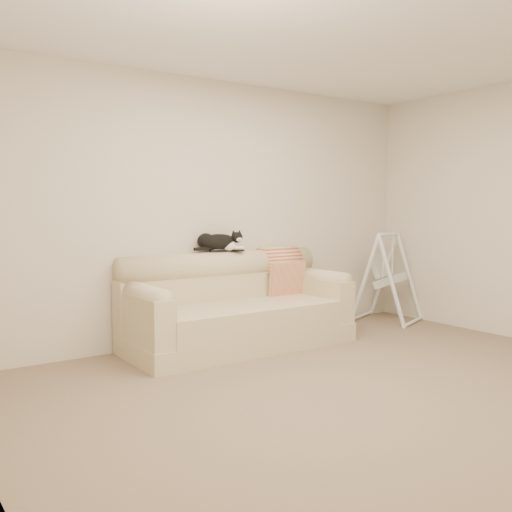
{
  "coord_description": "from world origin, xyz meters",
  "views": [
    {
      "loc": [
        -2.97,
        -2.98,
        1.35
      ],
      "look_at": [
        -0.01,
        1.27,
        0.9
      ],
      "focal_mm": 40.0,
      "sensor_mm": 36.0,
      "label": 1
    }
  ],
  "objects_px": {
    "remote_a": "(218,251)",
    "remote_b": "(236,250)",
    "sofa": "(235,310)",
    "tuxedo_cat": "(219,242)",
    "baby_swing": "(387,277)"
  },
  "relations": [
    {
      "from": "sofa",
      "to": "remote_a",
      "type": "bearing_deg",
      "value": 99.31
    },
    {
      "from": "sofa",
      "to": "tuxedo_cat",
      "type": "relative_size",
      "value": 4.11
    },
    {
      "from": "remote_a",
      "to": "remote_b",
      "type": "xyz_separation_m",
      "value": [
        0.19,
        -0.04,
        -0.0
      ]
    },
    {
      "from": "remote_a",
      "to": "baby_swing",
      "type": "distance_m",
      "value": 2.21
    },
    {
      "from": "remote_a",
      "to": "remote_b",
      "type": "distance_m",
      "value": 0.19
    },
    {
      "from": "baby_swing",
      "to": "remote_b",
      "type": "bearing_deg",
      "value": 173.64
    },
    {
      "from": "remote_b",
      "to": "tuxedo_cat",
      "type": "height_order",
      "value": "tuxedo_cat"
    },
    {
      "from": "sofa",
      "to": "remote_b",
      "type": "relative_size",
      "value": 13.95
    },
    {
      "from": "baby_swing",
      "to": "remote_a",
      "type": "bearing_deg",
      "value": 173.27
    },
    {
      "from": "remote_a",
      "to": "tuxedo_cat",
      "type": "relative_size",
      "value": 0.34
    },
    {
      "from": "tuxedo_cat",
      "to": "baby_swing",
      "type": "height_order",
      "value": "tuxedo_cat"
    },
    {
      "from": "remote_a",
      "to": "baby_swing",
      "type": "bearing_deg",
      "value": -6.73
    },
    {
      "from": "remote_b",
      "to": "baby_swing",
      "type": "xyz_separation_m",
      "value": [
        1.97,
        -0.22,
        -0.38
      ]
    },
    {
      "from": "sofa",
      "to": "remote_b",
      "type": "bearing_deg",
      "value": 55.58
    },
    {
      "from": "tuxedo_cat",
      "to": "baby_swing",
      "type": "xyz_separation_m",
      "value": [
        2.15,
        -0.26,
        -0.48
      ]
    }
  ]
}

